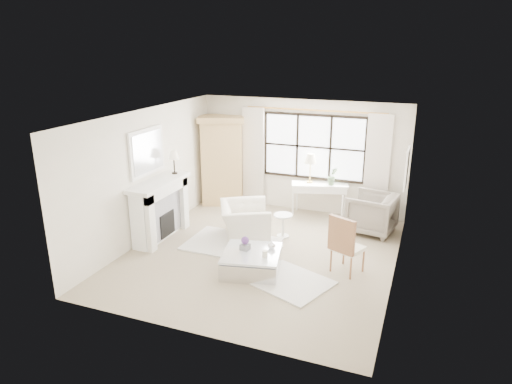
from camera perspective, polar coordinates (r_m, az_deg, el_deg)
floor at (r=9.01m, az=0.61°, el=-7.75°), size 5.50×5.50×0.00m
ceiling at (r=8.20m, az=0.68°, el=9.50°), size 5.50×5.50×0.00m
wall_back at (r=11.03m, az=5.69°, el=4.50°), size 5.00×0.00×5.00m
wall_front at (r=6.18m, az=-8.43°, el=-6.76°), size 5.00×0.00×5.00m
wall_left at (r=9.63m, az=-13.43°, el=2.08°), size 0.00×5.50×5.50m
wall_right at (r=8.02m, az=17.61°, el=-1.51°), size 0.00×5.50×5.50m
window_pane at (r=10.88m, az=7.23°, el=5.61°), size 2.40×0.02×1.50m
window_frame at (r=10.87m, az=7.22°, el=5.60°), size 2.50×0.04×1.50m
curtain_rod at (r=10.67m, az=7.33°, el=10.11°), size 3.30×0.04×0.04m
curtain_left at (r=11.33m, az=-0.33°, el=4.36°), size 0.55×0.10×2.47m
curtain_right at (r=10.64m, az=14.90°, el=2.83°), size 0.55×0.10×2.47m
fireplace at (r=9.72m, az=-12.02°, el=-2.02°), size 0.58×1.66×1.26m
mirror_frame at (r=9.50m, az=-13.49°, el=4.91°), size 0.05×1.15×0.95m
mirror_glass at (r=9.48m, az=-13.34°, el=4.90°), size 0.02×1.00×0.80m
art_frame at (r=9.60m, az=18.32°, el=2.83°), size 0.04×0.62×0.82m
art_canvas at (r=9.60m, az=18.20°, el=2.84°), size 0.01×0.52×0.72m
mantel_lamp at (r=9.85m, az=-10.25°, el=4.48°), size 0.22×0.22×0.51m
armoire at (r=11.50m, az=-4.23°, el=4.03°), size 1.29×1.04×2.24m
console_table at (r=10.90m, az=7.88°, el=-0.95°), size 1.37×0.81×0.80m
console_lamp at (r=10.69m, az=6.83°, el=4.07°), size 0.28×0.28×0.69m
orchid_plant at (r=10.66m, az=9.54°, el=1.97°), size 0.29×0.27×0.42m
side_table at (r=9.66m, az=3.40°, el=-3.80°), size 0.40×0.40×0.51m
rug_left at (r=9.41m, az=-3.03°, el=-6.48°), size 1.84×1.31×0.03m
rug_right at (r=8.07m, az=3.86°, el=-10.95°), size 1.72×1.52×0.03m
club_armchair at (r=9.59m, az=-1.43°, el=-3.68°), size 1.39×1.46×0.73m
wingback_chair at (r=10.16m, az=14.25°, el=-2.59°), size 1.09×1.07×0.87m
french_chair at (r=8.37m, az=11.26°, el=-7.88°), size 0.63×0.64×1.08m
coffee_table at (r=8.30m, az=-0.54°, el=-8.73°), size 1.19×1.19×0.38m
planter_box at (r=8.27m, az=-1.37°, el=-6.87°), size 0.18×0.18×0.11m
planter_flowers at (r=8.22m, az=-1.38°, el=-6.07°), size 0.14×0.14×0.14m
pillar_candle at (r=8.01m, az=1.13°, el=-7.72°), size 0.10×0.10×0.12m
coffee_vase at (r=8.31m, az=1.98°, el=-6.62°), size 0.18×0.18×0.15m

